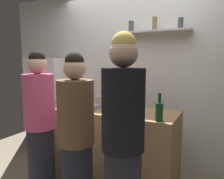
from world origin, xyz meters
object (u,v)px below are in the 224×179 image
(water_bottle_plastic, at_px, (90,98))
(person_pink_top, at_px, (40,125))
(baking_pan, at_px, (85,107))
(wine_bottle_green_glass, at_px, (159,111))
(wine_bottle_amber_glass, at_px, (139,104))
(person_brown_jacket, at_px, (76,140))
(utensil_holder, at_px, (100,101))
(refrigerator, at_px, (53,106))
(person_blonde, at_px, (123,144))

(water_bottle_plastic, bearing_deg, person_pink_top, -102.91)
(baking_pan, height_order, wine_bottle_green_glass, wine_bottle_green_glass)
(wine_bottle_amber_glass, height_order, person_brown_jacket, person_brown_jacket)
(baking_pan, height_order, water_bottle_plastic, water_bottle_plastic)
(baking_pan, distance_m, person_brown_jacket, 0.75)
(utensil_holder, xyz_separation_m, wine_bottle_amber_glass, (0.64, -0.23, 0.06))
(refrigerator, distance_m, wine_bottle_amber_glass, 1.70)
(utensil_holder, bearing_deg, wine_bottle_green_glass, -23.73)
(wine_bottle_green_glass, distance_m, person_brown_jacket, 0.85)
(wine_bottle_amber_glass, bearing_deg, person_blonde, -78.94)
(wine_bottle_amber_glass, distance_m, person_brown_jacket, 0.82)
(wine_bottle_green_glass, bearing_deg, refrigerator, 163.09)
(refrigerator, distance_m, wine_bottle_green_glass, 2.01)
(refrigerator, height_order, water_bottle_plastic, refrigerator)
(person_blonde, height_order, person_brown_jacket, person_blonde)
(baking_pan, xyz_separation_m, wine_bottle_amber_glass, (0.71, 0.04, 0.10))
(utensil_holder, relative_size, water_bottle_plastic, 1.00)
(water_bottle_plastic, xyz_separation_m, person_blonde, (0.95, -0.99, -0.15))
(baking_pan, distance_m, wine_bottle_amber_glass, 0.71)
(baking_pan, xyz_separation_m, person_blonde, (0.85, -0.72, -0.08))
(person_brown_jacket, bearing_deg, person_pink_top, 14.11)
(utensil_holder, xyz_separation_m, person_pink_top, (-0.34, -0.76, -0.18))
(person_pink_top, bearing_deg, wine_bottle_green_glass, 52.08)
(water_bottle_plastic, distance_m, person_blonde, 1.38)
(person_brown_jacket, bearing_deg, baking_pan, -33.41)
(water_bottle_plastic, distance_m, person_brown_jacket, 1.05)
(wine_bottle_amber_glass, height_order, person_pink_top, person_pink_top)
(utensil_holder, distance_m, wine_bottle_amber_glass, 0.68)
(baking_pan, relative_size, utensil_holder, 1.59)
(refrigerator, xyz_separation_m, person_brown_jacket, (1.27, -1.09, 0.01))
(water_bottle_plastic, relative_size, person_blonde, 0.12)
(person_brown_jacket, bearing_deg, utensil_holder, -44.38)
(baking_pan, relative_size, wine_bottle_green_glass, 1.19)
(wine_bottle_green_glass, bearing_deg, person_blonde, -102.96)
(person_pink_top, height_order, person_blonde, person_blonde)
(refrigerator, relative_size, wine_bottle_amber_glass, 4.87)
(person_blonde, bearing_deg, utensil_holder, 119.21)
(person_pink_top, bearing_deg, refrigerator, 161.46)
(wine_bottle_green_glass, height_order, water_bottle_plastic, wine_bottle_green_glass)
(wine_bottle_green_glass, bearing_deg, baking_pan, 171.95)
(utensil_holder, bearing_deg, wine_bottle_amber_glass, -19.40)
(wine_bottle_amber_glass, xyz_separation_m, person_brown_jacket, (-0.36, -0.69, -0.26))
(person_blonde, bearing_deg, person_brown_jacket, 162.71)
(refrigerator, bearing_deg, water_bottle_plastic, -11.61)
(wine_bottle_amber_glass, xyz_separation_m, person_pink_top, (-0.98, -0.53, -0.24))
(utensil_holder, relative_size, person_pink_top, 0.13)
(wine_bottle_green_glass, height_order, person_brown_jacket, person_brown_jacket)
(person_pink_top, bearing_deg, person_blonde, 25.05)
(refrigerator, height_order, wine_bottle_amber_glass, refrigerator)
(baking_pan, xyz_separation_m, wine_bottle_green_glass, (0.99, -0.14, 0.08))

